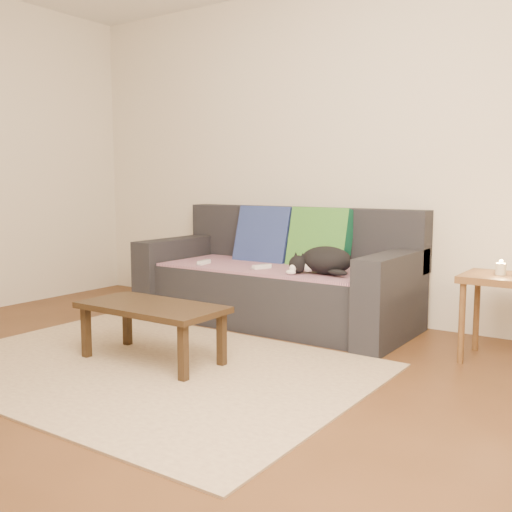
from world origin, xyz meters
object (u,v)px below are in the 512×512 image
Objects in this scene: wii_remote_a at (204,262)px; wii_remote_b at (262,267)px; sofa at (278,282)px; coffee_table at (152,312)px; side_table at (500,290)px; cat at (324,261)px.

wii_remote_b is at bearing -92.67° from wii_remote_a.
sofa reaches higher than coffee_table.
sofa is 1.65m from side_table.
sofa is 4.01× the size of side_table.
cat reaches higher than side_table.
wii_remote_b is 1.09m from coffee_table.
sofa is at bearing 24.53° from wii_remote_b.
wii_remote_b is at bearing -87.26° from sofa.
sofa is 4.73× the size of cat.
side_table reaches higher than wii_remote_b.
sofa is at bearing 160.94° from cat.
wii_remote_b is 0.17× the size of coffee_table.
wii_remote_b is at bearing -175.94° from side_table.
coffee_table is (-0.06, -1.08, -0.15)m from wii_remote_b.
wii_remote_a is at bearing -149.29° from sofa.
coffee_table is at bearing -112.71° from cat.
coffee_table is (0.45, -1.03, -0.15)m from wii_remote_a.
cat is (0.50, -0.21, 0.22)m from sofa.
cat reaches higher than coffee_table.
cat is at bearing 63.75° from coffee_table.
side_table is at bearing -94.02° from wii_remote_a.
sofa reaches higher than side_table.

